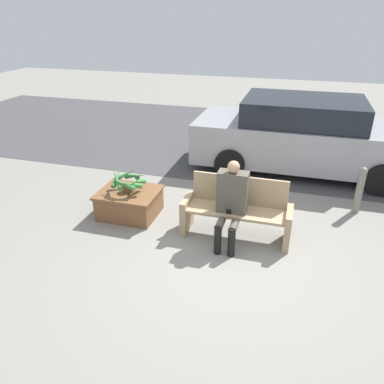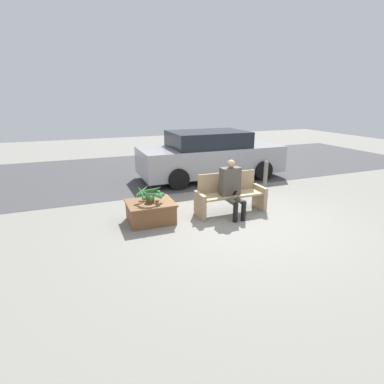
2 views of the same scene
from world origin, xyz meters
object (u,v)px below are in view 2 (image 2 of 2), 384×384
Objects in this scene: person_seated at (232,186)px; bollard_post at (266,174)px; potted_plant at (150,193)px; bench at (230,195)px; planter_box at (151,211)px; parked_car at (210,155)px.

person_seated reaches higher than bollard_post.
potted_plant is at bearing 170.59° from person_seated.
planter_box is at bearing 176.22° from bench.
bollard_post is (1.88, 1.43, -0.24)m from person_seated.
bench is 0.35× the size of parked_car.
potted_plant is (-1.73, 0.29, -0.04)m from person_seated.
planter_box is 0.21× the size of parked_car.
parked_car is 1.98m from bollard_post.
bench reaches higher than potted_plant.
person_seated is at bearing -106.62° from parked_car.
bench is 1.80m from potted_plant.
parked_car is at bearing 73.57° from bench.
planter_box is 3.94m from parked_car.
person_seated is at bearing -109.75° from bench.
bench reaches higher than planter_box.
person_seated reaches higher than bench.
potted_plant is at bearing 176.53° from bench.
bench is 3.11m from parked_car.
potted_plant is 0.13× the size of parked_car.
parked_car is 5.55× the size of bollard_post.
bench is at bearing -3.47° from potted_plant.
parked_car is at bearing 73.38° from person_seated.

